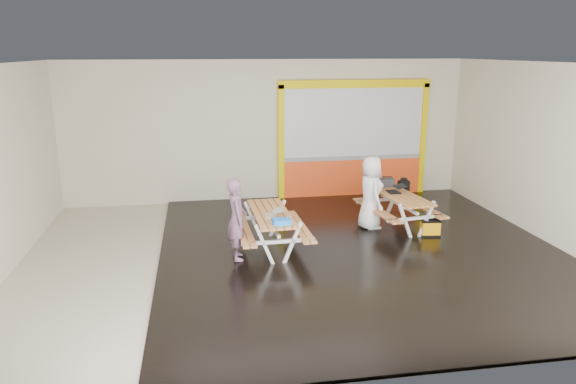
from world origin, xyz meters
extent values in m
cube|color=beige|center=(0.00, 0.00, -0.01)|extent=(10.00, 8.00, 0.01)
cube|color=white|center=(0.00, 0.00, 3.50)|extent=(10.00, 8.00, 0.01)
cube|color=beige|center=(0.00, 4.00, 1.75)|extent=(10.00, 0.01, 3.50)
cube|color=beige|center=(0.00, -4.00, 1.75)|extent=(10.00, 0.01, 3.50)
cube|color=beige|center=(5.00, 0.00, 1.75)|extent=(0.01, 8.00, 3.50)
cube|color=black|center=(1.25, 0.00, 0.03)|extent=(7.50, 7.98, 0.05)
cube|color=#FA4E1A|center=(2.20, 3.93, 0.50)|extent=(3.60, 0.12, 1.00)
cube|color=gray|center=(2.20, 3.93, 1.03)|extent=(3.60, 0.14, 0.10)
cube|color=silver|center=(2.20, 3.94, 1.94)|extent=(3.60, 0.08, 1.72)
cube|color=#F0D000|center=(0.33, 3.92, 1.45)|extent=(0.14, 0.16, 2.90)
cube|color=#F0D000|center=(4.07, 3.92, 1.45)|extent=(0.14, 0.16, 2.90)
cube|color=#F0D000|center=(2.20, 3.92, 2.90)|extent=(3.88, 0.16, 0.20)
cube|color=#D58A4C|center=(-0.69, 0.32, 0.75)|extent=(0.19, 1.93, 0.04)
cube|color=#D58A4C|center=(-0.55, 0.32, 0.75)|extent=(0.19, 1.93, 0.04)
cube|color=#D58A4C|center=(-0.42, 0.33, 0.75)|extent=(0.19, 1.93, 0.04)
cube|color=#D58A4C|center=(-0.28, 0.33, 0.75)|extent=(0.19, 1.93, 0.04)
cube|color=#D58A4C|center=(-0.14, 0.34, 0.75)|extent=(0.19, 1.93, 0.04)
cube|color=white|center=(-0.64, -0.41, 0.41)|extent=(0.36, 0.07, 0.77)
cube|color=white|center=(-0.14, -0.40, 0.41)|extent=(0.36, 0.07, 0.77)
cube|color=white|center=(-0.39, -0.40, 0.45)|extent=(1.32, 0.10, 0.06)
cube|color=white|center=(-0.39, -0.40, 0.70)|extent=(0.65, 0.08, 0.06)
cube|color=white|center=(-0.69, 1.05, 0.41)|extent=(0.36, 0.07, 0.77)
cube|color=white|center=(-0.19, 1.07, 0.41)|extent=(0.36, 0.07, 0.77)
cube|color=white|center=(-0.44, 1.06, 0.45)|extent=(1.32, 0.10, 0.06)
cube|color=white|center=(-0.44, 1.06, 0.70)|extent=(0.65, 0.08, 0.06)
cube|color=white|center=(-0.42, 0.33, 0.56)|extent=(0.11, 1.58, 0.06)
cube|color=#D58A4C|center=(-1.01, 0.30, 0.46)|extent=(0.18, 1.93, 0.04)
cube|color=#D58A4C|center=(-0.88, 0.31, 0.46)|extent=(0.18, 1.93, 0.04)
cube|color=#D58A4C|center=(0.05, 0.34, 0.46)|extent=(0.18, 1.93, 0.04)
cube|color=#D58A4C|center=(0.18, 0.35, 0.46)|extent=(0.18, 1.93, 0.04)
cube|color=#D58A4C|center=(2.18, 1.18, 0.74)|extent=(0.38, 1.88, 0.04)
cube|color=#D58A4C|center=(2.31, 1.20, 0.74)|extent=(0.38, 1.88, 0.04)
cube|color=#D58A4C|center=(2.45, 1.22, 0.74)|extent=(0.38, 1.88, 0.04)
cube|color=#D58A4C|center=(2.58, 1.24, 0.74)|extent=(0.38, 1.88, 0.04)
cube|color=#D58A4C|center=(2.71, 1.26, 0.74)|extent=(0.38, 1.88, 0.04)
cube|color=white|center=(2.30, 0.48, 0.40)|extent=(0.35, 0.10, 0.76)
cube|color=white|center=(2.79, 0.54, 0.40)|extent=(0.35, 0.10, 0.76)
cube|color=white|center=(2.55, 0.51, 0.45)|extent=(1.29, 0.24, 0.06)
cube|color=white|center=(2.55, 0.51, 0.69)|extent=(0.64, 0.14, 0.06)
cube|color=white|center=(2.10, 1.89, 0.40)|extent=(0.35, 0.10, 0.76)
cube|color=white|center=(2.59, 1.96, 0.40)|extent=(0.35, 0.10, 0.76)
cube|color=white|center=(2.35, 1.93, 0.45)|extent=(1.29, 0.24, 0.06)
cube|color=white|center=(2.35, 1.93, 0.69)|extent=(0.64, 0.14, 0.06)
cube|color=white|center=(2.45, 1.22, 0.55)|extent=(0.27, 1.54, 0.06)
cube|color=#D58A4C|center=(1.87, 1.14, 0.46)|extent=(0.37, 1.88, 0.04)
cube|color=#D58A4C|center=(2.00, 1.16, 0.46)|extent=(0.37, 1.88, 0.04)
cube|color=#D58A4C|center=(2.90, 1.28, 0.46)|extent=(0.37, 1.88, 0.04)
cube|color=#D58A4C|center=(3.02, 1.30, 0.46)|extent=(0.37, 1.88, 0.04)
imported|color=#735069|center=(-1.09, -0.08, 0.81)|extent=(0.38, 0.56, 1.49)
imported|color=white|center=(1.84, 1.29, 0.79)|extent=(0.55, 0.80, 1.57)
cube|color=silver|center=(-0.45, 0.09, 0.78)|extent=(0.25, 0.34, 0.02)
cube|color=silver|center=(-0.32, 0.07, 0.89)|extent=(0.24, 0.33, 0.06)
cube|color=silver|center=(-0.32, 0.08, 0.89)|extent=(0.20, 0.29, 0.05)
cube|color=black|center=(2.38, 1.41, 0.77)|extent=(0.24, 0.34, 0.02)
cube|color=black|center=(2.53, 1.41, 0.88)|extent=(0.23, 0.34, 0.07)
cube|color=silver|center=(2.53, 1.41, 0.88)|extent=(0.19, 0.30, 0.05)
cube|color=blue|center=(-0.33, -0.39, 0.82)|extent=(0.32, 0.23, 0.09)
cube|color=black|center=(2.37, 1.92, 0.85)|extent=(0.42, 0.23, 0.18)
cylinder|color=black|center=(2.37, 1.92, 0.98)|extent=(0.30, 0.05, 0.02)
cube|color=black|center=(2.86, 2.03, 0.67)|extent=(0.25, 0.17, 0.34)
cylinder|color=black|center=(2.86, 2.03, 0.86)|extent=(0.16, 0.16, 0.09)
cube|color=black|center=(1.82, 1.27, 0.11)|extent=(0.38, 0.32, 0.13)
cube|color=black|center=(2.88, 0.54, 0.07)|extent=(0.41, 0.30, 0.04)
cube|color=orange|center=(2.88, 0.54, 0.21)|extent=(0.39, 0.27, 0.29)
cube|color=black|center=(2.88, 0.54, 0.37)|extent=(0.41, 0.30, 0.03)
camera|label=1|loc=(-1.71, -9.25, 3.73)|focal=33.63mm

